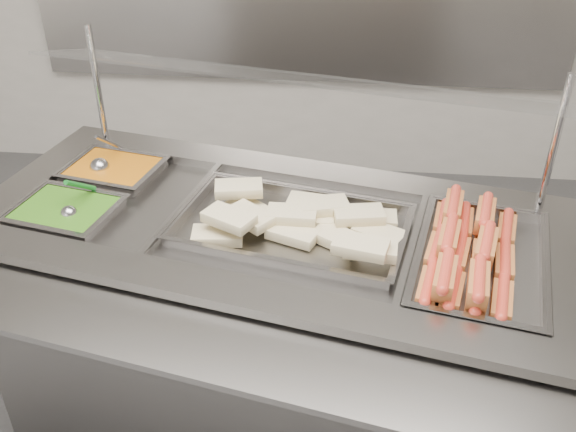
# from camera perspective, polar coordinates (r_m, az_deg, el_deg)

# --- Properties ---
(steam_counter) EXTENTS (1.99, 1.19, 0.89)m
(steam_counter) POSITION_cam_1_polar(r_m,az_deg,el_deg) (2.22, -1.23, -10.00)
(steam_counter) COLOR gray
(steam_counter) RESTS_ON ground
(tray_rail) EXTENTS (1.79, 0.71, 0.05)m
(tray_rail) POSITION_cam_1_polar(r_m,az_deg,el_deg) (1.61, -7.36, -11.07)
(tray_rail) COLOR gray
(tray_rail) RESTS_ON steam_counter
(sneeze_guard) EXTENTS (1.65, 0.62, 0.43)m
(sneeze_guard) POSITION_cam_1_polar(r_m,az_deg,el_deg) (1.97, 0.58, 11.82)
(sneeze_guard) COLOR #BBBABF
(sneeze_guard) RESTS_ON steam_counter
(pan_hotdogs) EXTENTS (0.44, 0.60, 0.10)m
(pan_hotdogs) POSITION_cam_1_polar(r_m,az_deg,el_deg) (1.89, 16.63, -4.47)
(pan_hotdogs) COLOR gray
(pan_hotdogs) RESTS_ON steam_counter
(pan_wraps) EXTENTS (0.74, 0.53, 0.07)m
(pan_wraps) POSITION_cam_1_polar(r_m,az_deg,el_deg) (1.94, 0.28, -1.25)
(pan_wraps) COLOR gray
(pan_wraps) RESTS_ON steam_counter
(pan_beans) EXTENTS (0.34, 0.29, 0.10)m
(pan_beans) POSITION_cam_1_polar(r_m,az_deg,el_deg) (2.33, -15.15, 3.32)
(pan_beans) COLOR gray
(pan_beans) RESTS_ON steam_counter
(pan_peas) EXTENTS (0.34, 0.29, 0.10)m
(pan_peas) POSITION_cam_1_polar(r_m,az_deg,el_deg) (2.13, -19.05, -0.30)
(pan_peas) COLOR gray
(pan_peas) RESTS_ON steam_counter
(hotdogs_in_buns) EXTENTS (0.34, 0.54, 0.12)m
(hotdogs_in_buns) POSITION_cam_1_polar(r_m,az_deg,el_deg) (1.86, 15.75, -3.13)
(hotdogs_in_buns) COLOR #A65222
(hotdogs_in_buns) RESTS_ON pan_hotdogs
(tortilla_wraps) EXTENTS (0.64, 0.39, 0.09)m
(tortilla_wraps) POSITION_cam_1_polar(r_m,az_deg,el_deg) (1.91, 1.53, -0.46)
(tortilla_wraps) COLOR #CCBF89
(tortilla_wraps) RESTS_ON pan_wraps
(ladle) EXTENTS (0.07, 0.19, 0.15)m
(ladle) POSITION_cam_1_polar(r_m,az_deg,el_deg) (2.32, -16.33, 4.30)
(ladle) COLOR #B1B1B6
(ladle) RESTS_ON pan_beans
(serving_spoon) EXTENTS (0.07, 0.17, 0.14)m
(serving_spoon) POSITION_cam_1_polar(r_m,az_deg,el_deg) (2.09, -18.70, 0.62)
(serving_spoon) COLOR #B1B1B6
(serving_spoon) RESTS_ON pan_peas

